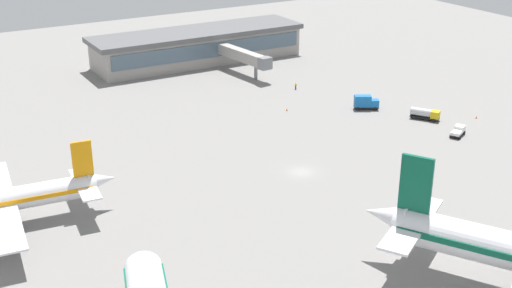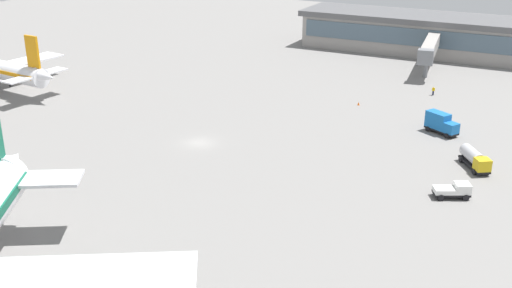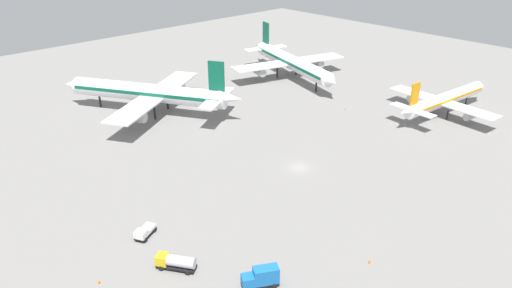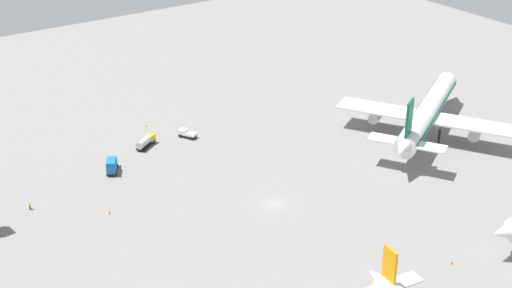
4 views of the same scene
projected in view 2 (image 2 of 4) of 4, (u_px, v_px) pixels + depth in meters
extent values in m
plane|color=gray|center=(199.00, 143.00, 94.65)|extent=(288.00, 288.00, 0.00)
cube|color=#9E9993|center=(426.00, 36.00, 150.77)|extent=(59.01, 15.69, 7.82)
cube|color=#4C6070|center=(419.00, 38.00, 143.74)|extent=(56.65, 0.30, 4.02)
cube|color=#59595B|center=(428.00, 18.00, 149.14)|extent=(61.37, 16.32, 1.34)
cone|color=white|center=(10.00, 164.00, 69.81)|extent=(6.65, 7.43, 4.01)
cube|color=white|center=(0.00, 180.00, 66.38)|extent=(16.96, 12.37, 0.36)
cone|color=white|center=(45.00, 76.00, 111.98)|extent=(4.86, 3.38, 2.94)
cylinder|color=#A5A8AD|center=(30.00, 66.00, 127.89)|extent=(4.52, 2.44, 2.02)
cube|color=white|center=(36.00, 75.00, 113.45)|extent=(4.24, 12.92, 0.26)
cube|color=orange|center=(32.00, 52.00, 111.84)|extent=(3.23, 0.71, 5.88)
cylinder|color=black|center=(9.00, 80.00, 123.27)|extent=(0.44, 0.44, 2.57)
cube|color=black|center=(474.00, 164.00, 85.47)|extent=(5.08, 6.29, 0.30)
cube|color=gold|center=(482.00, 164.00, 83.04)|extent=(2.58, 2.55, 1.60)
cube|color=#3F596B|center=(485.00, 165.00, 82.18)|extent=(1.37, 0.95, 0.90)
cylinder|color=#B7B7BC|center=(472.00, 155.00, 85.92)|extent=(4.00, 4.74, 1.80)
cylinder|color=black|center=(488.00, 171.00, 83.59)|extent=(0.69, 0.83, 0.80)
cylinder|color=black|center=(474.00, 172.00, 83.39)|extent=(0.69, 0.83, 0.80)
cylinder|color=black|center=(473.00, 159.00, 87.67)|extent=(0.69, 0.83, 0.80)
cylinder|color=black|center=(461.00, 159.00, 87.47)|extent=(0.69, 0.83, 0.80)
cube|color=black|center=(451.00, 193.00, 76.95)|extent=(4.78, 3.71, 0.30)
cube|color=white|center=(462.00, 188.00, 76.67)|extent=(2.47, 2.51, 1.20)
cube|color=#3F596B|center=(469.00, 186.00, 76.59)|extent=(0.80, 1.45, 0.67)
cube|color=white|center=(444.00, 190.00, 76.78)|extent=(3.18, 2.88, 0.60)
cylinder|color=black|center=(461.00, 191.00, 77.89)|extent=(0.85, 0.63, 0.80)
cylinder|color=black|center=(466.00, 198.00, 76.12)|extent=(0.85, 0.63, 0.80)
cylinder|color=black|center=(437.00, 191.00, 77.88)|extent=(0.85, 0.63, 0.80)
cylinder|color=black|center=(441.00, 198.00, 76.11)|extent=(0.85, 0.63, 0.80)
cube|color=black|center=(441.00, 130.00, 98.28)|extent=(5.81, 4.42, 0.30)
cube|color=#1966B2|center=(451.00, 128.00, 96.45)|extent=(2.50, 2.54, 1.60)
cube|color=#3F596B|center=(456.00, 128.00, 95.70)|extent=(0.86, 1.43, 0.90)
cube|color=#1966B2|center=(438.00, 120.00, 98.45)|extent=(4.24, 3.53, 2.60)
cylinder|color=black|center=(455.00, 134.00, 97.29)|extent=(0.84, 0.66, 0.80)
cylinder|color=black|center=(447.00, 136.00, 96.32)|extent=(0.84, 0.66, 0.80)
cylinder|color=black|center=(436.00, 127.00, 100.35)|extent=(0.84, 0.66, 0.80)
cylinder|color=black|center=(428.00, 129.00, 99.38)|extent=(0.84, 0.66, 0.80)
cylinder|color=#1E2338|center=(433.00, 93.00, 118.02)|extent=(0.37, 0.37, 0.85)
cylinder|color=yellow|center=(433.00, 89.00, 117.75)|extent=(0.44, 0.44, 0.60)
sphere|color=tan|center=(434.00, 87.00, 117.60)|extent=(0.22, 0.22, 0.22)
cylinder|color=yellow|center=(432.00, 89.00, 117.89)|extent=(0.10, 0.10, 0.54)
cylinder|color=yellow|center=(435.00, 90.00, 117.62)|extent=(0.10, 0.10, 0.54)
cube|color=#9E9993|center=(431.00, 46.00, 134.36)|extent=(4.98, 19.41, 2.80)
cylinder|color=slate|center=(426.00, 68.00, 129.68)|extent=(0.90, 0.90, 3.80)
cube|color=slate|center=(426.00, 57.00, 125.08)|extent=(3.39, 2.77, 3.08)
cone|color=#EA590C|center=(359.00, 104.00, 112.20)|extent=(0.44, 0.44, 0.60)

